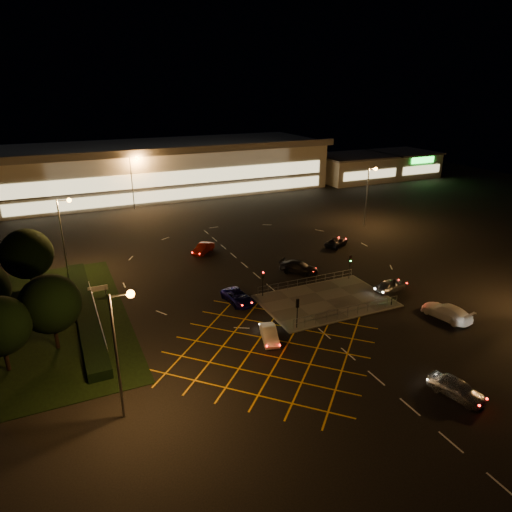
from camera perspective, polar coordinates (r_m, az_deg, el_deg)
name	(u,v)px	position (r m, az deg, el deg)	size (l,w,h in m)	color
ground	(301,297)	(53.00, 5.69, -5.17)	(180.00, 180.00, 0.00)	black
pedestrian_island	(326,301)	(52.42, 8.69, -5.55)	(14.00, 9.00, 0.12)	#4C4944
grass_verge	(35,324)	(52.40, -25.95, -7.61)	(18.00, 30.00, 0.08)	black
hedge	(85,310)	(52.10, -20.55, -6.36)	(2.00, 26.00, 1.00)	black
supermarket	(165,167)	(107.24, -11.26, 10.84)	(72.00, 26.50, 10.50)	beige
retail_unit_a	(353,167)	(119.88, 12.04, 10.78)	(18.80, 14.80, 6.35)	beige
retail_unit_b	(403,163)	(129.93, 17.86, 11.00)	(14.80, 14.80, 6.35)	beige
streetlight_sw	(121,338)	(33.44, -16.53, -9.80)	(1.78, 0.56, 10.03)	slate
streetlight_nw	(65,226)	(61.21, -22.81, 3.45)	(1.78, 0.56, 10.03)	slate
streetlight_ne	(369,188)	(79.88, 13.99, 8.22)	(1.78, 0.56, 10.03)	slate
streetlight_far_left	(134,176)	(91.67, -15.04, 9.68)	(1.78, 0.56, 10.03)	slate
streetlight_far_right	(309,160)	(107.51, 6.59, 11.79)	(1.78, 0.56, 10.03)	slate
signal_sw	(297,307)	(45.50, 5.19, -6.42)	(0.28, 0.30, 3.15)	black
signal_se	(393,286)	(52.02, 16.79, -3.65)	(0.28, 0.30, 3.15)	black
signal_nw	(263,278)	(51.88, 0.85, -2.77)	(0.28, 0.30, 3.15)	black
signal_ne	(350,262)	(57.69, 11.68, -0.73)	(0.28, 0.30, 3.15)	black
tree_c	(27,254)	(57.95, -26.72, 0.23)	(5.76, 5.76, 7.84)	black
tree_e	(50,304)	(44.92, -24.31, -5.46)	(5.40, 5.40, 7.35)	black
car_near_silver	(457,388)	(40.34, 23.79, -14.87)	(1.79, 4.46, 1.52)	#AAACB1
car_queue_white	(269,334)	(44.18, 1.68, -9.77)	(1.37, 3.92, 1.29)	silver
car_left_blue	(238,297)	(51.33, -2.30, -5.14)	(2.24, 4.86, 1.35)	#100C4D
car_far_dkgrey	(299,267)	(59.42, 5.39, -1.42)	(2.07, 5.10, 1.48)	black
car_right_silver	(391,285)	(56.25, 16.53, -3.55)	(1.77, 4.40, 1.50)	#9A9BA0
car_circ_red	(203,248)	(66.46, -6.62, 0.95)	(1.50, 4.31, 1.42)	maroon
car_east_grey	(336,242)	(70.00, 10.02, 1.73)	(2.10, 4.56, 1.27)	black
car_approach_white	(446,311)	(51.95, 22.71, -6.41)	(2.18, 5.36, 1.56)	white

